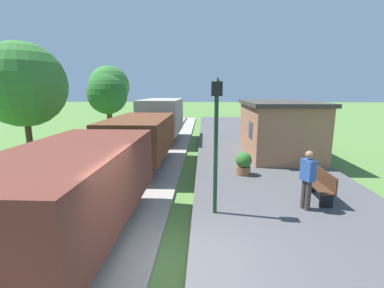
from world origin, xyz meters
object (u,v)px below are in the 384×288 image
Objects in this scene: person_waiting at (307,178)px; tree_field_left at (107,95)px; tree_trackside_far at (23,85)px; tree_field_distant at (109,86)px; potted_planter at (244,163)px; station_hut at (278,128)px; lamp_post_near at (216,121)px; freight_train at (143,135)px; bench_near_hut at (321,185)px; bench_down_platform at (254,130)px.

tree_field_left is at bearing -77.30° from person_waiting.
tree_field_distant reaches higher than tree_trackside_far.
potted_planter is at bearing -9.58° from tree_trackside_far.
lamp_post_near is at bearing -116.15° from station_hut.
potted_planter is (4.51, -2.14, -0.78)m from freight_train.
bench_near_hut is 17.36m from tree_field_left.
potted_planter is at bearing -56.95° from tree_field_distant.
freight_train is at bearing 119.65° from lamp_post_near.
tree_trackside_far is at bearing -174.87° from freight_train.
tree_field_left reaches higher than station_hut.
lamp_post_near reaches higher than potted_planter.
bench_down_platform is at bearing 77.53° from potted_planter.
tree_field_left is (-9.14, 10.59, 2.53)m from potted_planter.
freight_train is at bearing -66.91° from person_waiting.
tree_field_distant is (-11.30, 17.37, 3.27)m from potted_planter.
tree_field_left reaches higher than bench_down_platform.
bench_down_platform is at bearing 32.26° from tree_trackside_far.
tree_field_distant is at bearing -82.93° from person_waiting.
bench_near_hut is 1.64× the size of potted_planter.
bench_near_hut is at bearing 18.04° from lamp_post_near.
tree_field_distant is (-1.47, 15.71, 0.17)m from tree_trackside_far.
bench_near_hut is at bearing -158.51° from person_waiting.
bench_near_hut is 0.41× the size of lamp_post_near.
freight_train is 5.82m from tree_trackside_far.
bench_near_hut is at bearing -35.09° from freight_train.
tree_trackside_far is 0.95× the size of tree_field_distant.
bench_near_hut is 1.13m from person_waiting.
tree_field_distant is at bearing 115.59° from lamp_post_near.
tree_field_left is at bearing -72.30° from tree_field_distant.
station_hut is 1.21× the size of tree_field_left.
tree_field_distant reaches higher than lamp_post_near.
tree_field_left is (-11.16, 13.05, 2.54)m from bench_near_hut.
station_hut is 3.87× the size of bench_near_hut.
station_hut is 7.02m from person_waiting.
freight_train is 21.18× the size of potted_planter.
bench_down_platform is 13.26m from lamp_post_near.
person_waiting is (-0.71, -12.33, 0.46)m from bench_down_platform.
station_hut is 1.57× the size of lamp_post_near.
tree_field_distant is (-2.16, 6.78, 0.74)m from tree_field_left.
person_waiting is 3.48m from potted_planter.
station_hut is at bearing 63.85° from lamp_post_near.
lamp_post_near is 0.61× the size of tree_field_distant.
person_waiting is at bearing -67.74° from potted_planter.
tree_field_left reaches higher than bench_near_hut.
tree_trackside_far is (-5.31, -0.48, 2.32)m from freight_train.
station_hut is 5.48m from bench_down_platform.
bench_near_hut is at bearing -56.10° from tree_field_distant.
freight_train is 5.24× the size of lamp_post_near.
freight_train reaches higher than bench_down_platform.
freight_train is at bearing 154.68° from potted_planter.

